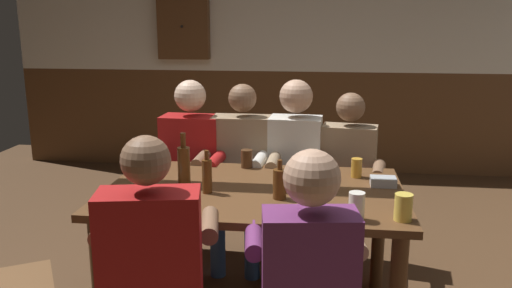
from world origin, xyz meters
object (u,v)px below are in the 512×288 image
Objects in this scene: person_2 at (294,165)px; person_5 at (307,270)px; person_3 at (347,175)px; bottle_1 at (280,183)px; table_candle at (300,174)px; person_0 at (189,163)px; dining_table at (254,207)px; condiment_caddy at (383,182)px; pint_glass_1 at (403,207)px; pint_glass_3 at (247,159)px; bottle_2 at (184,165)px; chair_empty_far_end at (281,168)px; person_4 at (153,260)px; pint_glass_4 at (357,206)px; plate_0 at (130,196)px; bottle_0 at (207,175)px; wall_dart_cabinet at (184,26)px; pint_glass_0 at (316,163)px; person_1 at (241,167)px; pint_glass_2 at (357,168)px.

person_2 reaches higher than person_5.
person_3 is 0.96m from bottle_1.
bottle_1 reaches higher than table_candle.
person_0 is 1.06× the size of person_5.
dining_table is 11.56× the size of condiment_caddy.
person_0 is at bearing 3.21° from person_2.
person_2 reaches higher than dining_table.
pint_glass_1 is 1.15m from pint_glass_3.
person_0 is 0.75m from bottle_2.
person_0 is 1.43× the size of chair_empty_far_end.
person_4 reaches higher than person_5.
pint_glass_4 is (-0.21, -0.03, 0.00)m from pint_glass_1.
pint_glass_4 reaches higher than condiment_caddy.
plate_0 is 0.82m from pint_glass_3.
table_candle is at bearing 100.63° from chair_empty_far_end.
wall_dart_cabinet is (-0.92, 3.08, 0.73)m from bottle_0.
pint_glass_3 is at bearing 114.25° from bottle_1.
pint_glass_0 is 0.79m from pint_glass_4.
person_1 reaches higher than pint_glass_1.
person_1 is 0.64m from pint_glass_0.
person_1 reaches higher than condiment_caddy.
pint_glass_1 is (0.43, 0.35, 0.17)m from person_5.
table_candle is (-0.29, -0.55, 0.15)m from person_3.
condiment_caddy is at bearing 157.47° from person_0.
bottle_0 is (0.10, 0.63, 0.19)m from person_4.
bottle_0 reaches higher than condiment_caddy.
person_2 is 2.77m from wall_dart_cabinet.
bottle_2 reaches higher than pint_glass_4.
person_0 is 1.21m from pint_glass_2.
wall_dart_cabinet reaches higher than person_5.
person_4 is 15.38× the size of table_candle.
person_1 is 6.02× the size of bottle_1.
plate_0 is 1.12× the size of bottle_1.
wall_dart_cabinet is (-1.31, 3.12, 0.74)m from bottle_1.
person_3 is 10.55× the size of pint_glass_3.
bottle_2 is 1.00m from pint_glass_2.
person_0 is at bearing 157.85° from pint_glass_0.
person_0 is (-0.55, 0.73, 0.04)m from dining_table.
person_5 is at bearing 98.74° from chair_empty_far_end.
person_3 reaches higher than chair_empty_far_end.
bottle_0 is at bearing -140.71° from pint_glass_0.
person_1 is at bearing -177.54° from person_0.
pint_glass_4 is (-0.18, -0.54, 0.04)m from condiment_caddy.
person_3 is 5.13× the size of bottle_0.
condiment_caddy is at bearing 14.94° from plate_0.
chair_empty_far_end is at bearing 111.15° from pint_glass_1.
pint_glass_2 is at bearing 161.24° from person_0.
person_5 is 5.80× the size of bottle_1.
person_5 is 8.97× the size of pint_glass_4.
pint_glass_3 is (-0.84, 0.78, -0.01)m from pint_glass_1.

